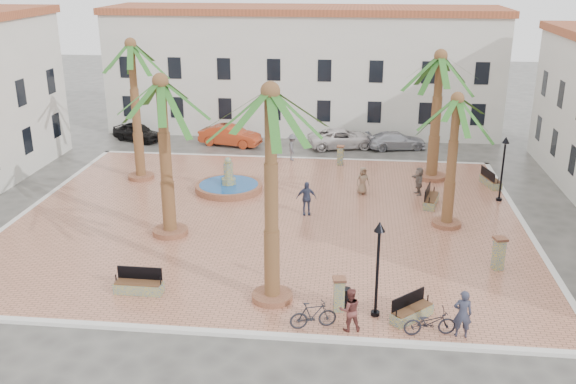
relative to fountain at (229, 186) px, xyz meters
name	(u,v)px	position (x,y,z in m)	size (l,w,h in m)	color
ground	(269,220)	(2.90, -3.95, -0.42)	(120.00, 120.00, 0.00)	#56544F
plaza	(269,219)	(2.90, -3.95, -0.35)	(26.00, 22.00, 0.15)	#BB7459
kerb_n	(291,158)	(2.90, 7.05, -0.34)	(26.30, 0.30, 0.16)	silver
kerb_s	(227,333)	(2.90, -14.95, -0.34)	(26.30, 0.30, 0.16)	silver
kerb_e	(526,229)	(15.90, -3.95, -0.34)	(0.30, 22.30, 0.16)	silver
kerb_w	(31,209)	(-10.10, -3.95, -0.34)	(0.30, 22.30, 0.16)	silver
building_north	(303,69)	(2.90, 16.05, 4.34)	(30.40, 7.40, 9.50)	silver
fountain	(229,186)	(0.00, 0.00, 0.00)	(3.89, 3.89, 2.01)	#93573C
palm_nw	(132,59)	(-5.80, 1.59, 6.97)	(5.10, 5.10, 8.47)	#93573C
palm_sw	(162,101)	(-1.60, -6.56, 6.29)	(5.59, 5.59, 7.85)	#93573C
palm_s	(271,116)	(4.21, -12.43, 7.07)	(5.24, 5.24, 8.60)	#93573C
palm_e	(456,115)	(11.94, -4.00, 5.42)	(4.76, 4.76, 6.79)	#93573C
palm_ne	(440,72)	(11.93, 3.49, 6.25)	(5.81, 5.81, 7.84)	#93573C
bench_s	(139,286)	(-1.18, -12.48, 0.02)	(1.95, 0.62, 1.03)	#7B7E5A
bench_se	(412,312)	(9.55, -13.32, 0.00)	(1.70, 1.67, 0.96)	#7B7E5A
bench_e	(431,200)	(11.44, -1.17, 0.02)	(1.05, 2.06, 1.04)	#7B7E5A
bench_ne	(490,181)	(15.28, 2.53, 0.01)	(1.04, 1.99, 1.01)	#7B7E5A
lamppost_s	(378,253)	(8.22, -13.21, 2.30)	(0.41, 0.41, 3.80)	black
lamppost_e	(504,158)	(15.30, -0.03, 2.22)	(0.40, 0.40, 3.67)	black
bollard_se	(339,294)	(6.84, -13.00, 0.43)	(0.56, 0.56, 1.37)	#7B7E5A
bollard_n	(340,155)	(6.28, 5.72, 0.39)	(0.51, 0.51, 1.29)	#7B7E5A
bollard_e	(499,253)	(13.54, -8.74, 0.49)	(0.64, 0.64, 1.47)	#7B7E5A
litter_bin	(345,298)	(7.09, -12.70, 0.12)	(0.40, 0.40, 0.78)	black
cyclist_a	(463,314)	(11.20, -14.35, 0.63)	(0.66, 0.43, 1.81)	#2E2F41
bicycle_a	(430,322)	(10.11, -14.35, 0.22)	(0.65, 1.88, 0.99)	black
cyclist_b	(350,310)	(7.27, -14.35, 0.55)	(0.80, 0.62, 1.65)	brown
bicycle_b	(313,315)	(5.96, -14.35, 0.25)	(0.49, 1.73, 1.04)	black
pedestrian_fountain_a	(363,181)	(7.72, 0.24, 0.52)	(0.78, 0.51, 1.59)	#7C624B
pedestrian_fountain_b	(306,198)	(4.79, -3.27, 0.63)	(1.05, 0.44, 1.80)	#343C58
pedestrian_north	(292,147)	(3.05, 6.45, 0.61)	(1.14, 0.66, 1.77)	#515157
pedestrian_east	(419,181)	(10.89, 0.52, 0.53)	(1.49, 0.47, 1.61)	#6C5E56
car_black	(137,132)	(-9.08, 10.65, 0.25)	(1.60, 3.97, 1.35)	black
car_red	(230,135)	(-1.91, 10.15, 0.32)	(1.58, 4.52, 1.49)	#B23B1B
car_silver	(396,141)	(10.13, 10.52, 0.20)	(1.73, 4.27, 1.24)	#B6B6BF
car_white	(342,138)	(6.25, 10.45, 0.26)	(2.26, 4.90, 1.36)	silver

